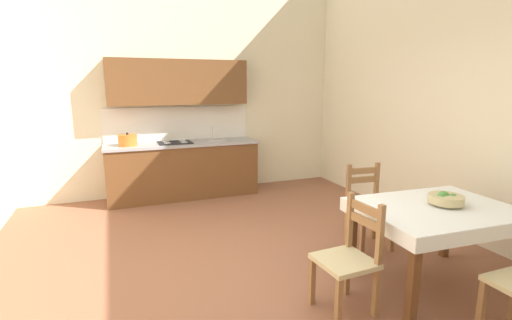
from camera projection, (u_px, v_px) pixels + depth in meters
ground_plane at (258, 282)px, 3.56m from camera, size 5.83×7.01×0.10m
wall_back at (185, 71)px, 6.13m from camera, size 5.83×0.12×4.06m
wall_right at (483, 65)px, 4.11m from camera, size 0.12×7.01×4.06m
kitchen_cabinetry at (182, 145)px, 6.00m from camera, size 2.40×0.63×2.20m
dining_table at (436, 220)px, 3.31m from camera, size 1.39×1.10×0.75m
dining_chair_tv_side at (349, 259)px, 2.97m from camera, size 0.44×0.44×0.93m
dining_chair_kitchen_side at (368, 208)px, 4.20m from camera, size 0.47×0.47×0.93m
fruit_bowl at (446, 199)px, 3.30m from camera, size 0.30×0.30×0.12m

